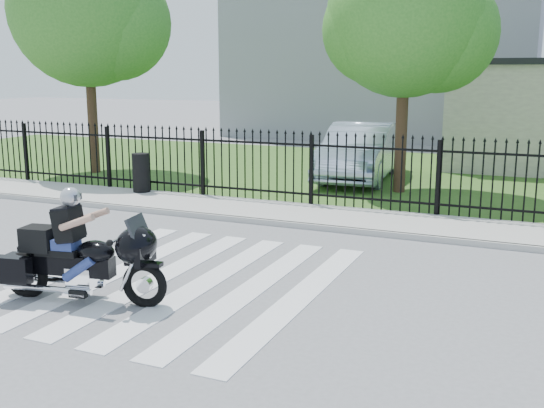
% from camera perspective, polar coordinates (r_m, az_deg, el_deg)
% --- Properties ---
extents(ground, '(120.00, 120.00, 0.00)m').
position_cam_1_polar(ground, '(10.30, -8.08, -6.80)').
color(ground, slate).
rests_on(ground, ground).
extents(crosswalk, '(5.00, 5.50, 0.01)m').
position_cam_1_polar(crosswalk, '(10.30, -8.08, -6.77)').
color(crosswalk, silver).
rests_on(crosswalk, ground).
extents(sidewalk, '(40.00, 2.00, 0.12)m').
position_cam_1_polar(sidewalk, '(14.62, 2.16, -0.92)').
color(sidewalk, '#ADAAA3').
rests_on(sidewalk, ground).
extents(curb, '(40.00, 0.12, 0.12)m').
position_cam_1_polar(curb, '(13.72, 0.64, -1.75)').
color(curb, '#ADAAA3').
rests_on(curb, ground).
extents(grass_strip, '(40.00, 12.00, 0.02)m').
position_cam_1_polar(grass_strip, '(21.20, 9.07, 2.74)').
color(grass_strip, '#31591E').
rests_on(grass_strip, ground).
extents(iron_fence, '(26.00, 0.04, 1.80)m').
position_cam_1_polar(iron_fence, '(15.38, 3.54, 2.89)').
color(iron_fence, black).
rests_on(iron_fence, ground).
extents(tree_left, '(4.80, 4.80, 7.58)m').
position_cam_1_polar(tree_left, '(21.74, -16.29, 16.30)').
color(tree_left, '#382316').
rests_on(tree_left, ground).
extents(tree_mid, '(4.20, 4.20, 6.78)m').
position_cam_1_polar(tree_mid, '(17.74, 11.91, 16.02)').
color(tree_mid, '#382316').
rests_on(tree_mid, ground).
extents(building_tall, '(15.00, 10.00, 12.00)m').
position_cam_1_polar(building_tall, '(35.37, 10.43, 15.94)').
color(building_tall, gray).
rests_on(building_tall, ground).
extents(motorcycle_rider, '(2.57, 1.11, 1.71)m').
position_cam_1_polar(motorcycle_rider, '(9.54, -17.05, -4.32)').
color(motorcycle_rider, black).
rests_on(motorcycle_rider, ground).
extents(parked_car, '(2.22, 5.36, 1.72)m').
position_cam_1_polar(parked_car, '(19.69, 7.89, 4.67)').
color(parked_car, '#A7B8D2').
rests_on(parked_car, grass_strip).
extents(litter_bin, '(0.60, 0.60, 1.03)m').
position_cam_1_polar(litter_bin, '(17.34, -11.66, 2.77)').
color(litter_bin, black).
rests_on(litter_bin, sidewalk).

